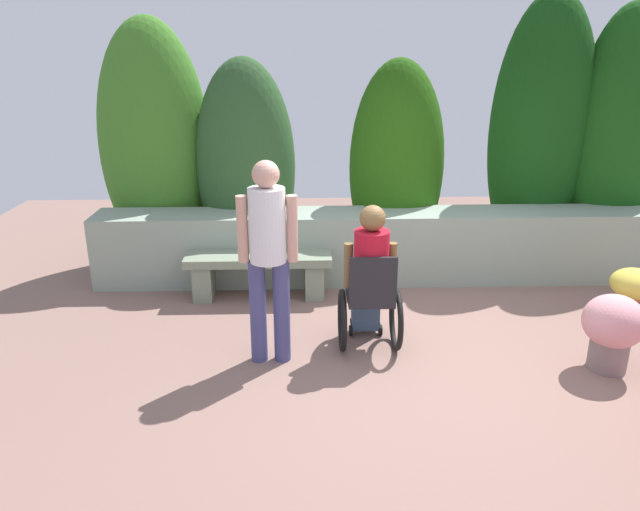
{
  "coord_description": "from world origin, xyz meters",
  "views": [
    {
      "loc": [
        -1.09,
        -4.48,
        2.55
      ],
      "look_at": [
        -0.92,
        0.38,
        0.85
      ],
      "focal_mm": 33.2,
      "sensor_mm": 36.0,
      "label": 1
    }
  ],
  "objects_px": {
    "person_in_wheelchair": "(370,282)",
    "flower_pot_terracotta_by_wall": "(613,328)",
    "stone_bench": "(259,269)",
    "flower_pot_red_accent": "(634,288)",
    "person_standing_companion": "(268,250)"
  },
  "relations": [
    {
      "from": "person_in_wheelchair",
      "to": "flower_pot_terracotta_by_wall",
      "type": "distance_m",
      "value": 2.03
    },
    {
      "from": "person_in_wheelchair",
      "to": "flower_pot_red_accent",
      "type": "xyz_separation_m",
      "value": [
        2.69,
        0.51,
        -0.3
      ]
    },
    {
      "from": "person_in_wheelchair",
      "to": "flower_pot_terracotta_by_wall",
      "type": "bearing_deg",
      "value": -19.4
    },
    {
      "from": "person_in_wheelchair",
      "to": "stone_bench",
      "type": "bearing_deg",
      "value": 125.95
    },
    {
      "from": "stone_bench",
      "to": "flower_pot_terracotta_by_wall",
      "type": "height_order",
      "value": "flower_pot_terracotta_by_wall"
    },
    {
      "from": "person_standing_companion",
      "to": "flower_pot_terracotta_by_wall",
      "type": "bearing_deg",
      "value": -2.25
    },
    {
      "from": "person_standing_companion",
      "to": "flower_pot_red_accent",
      "type": "bearing_deg",
      "value": 14.41
    },
    {
      "from": "person_standing_companion",
      "to": "flower_pot_red_accent",
      "type": "distance_m",
      "value": 3.7
    },
    {
      "from": "stone_bench",
      "to": "person_standing_companion",
      "type": "relative_size",
      "value": 0.89
    },
    {
      "from": "person_in_wheelchair",
      "to": "flower_pot_red_accent",
      "type": "distance_m",
      "value": 2.76
    },
    {
      "from": "person_standing_companion",
      "to": "person_in_wheelchair",
      "type": "bearing_deg",
      "value": 16.74
    },
    {
      "from": "stone_bench",
      "to": "flower_pot_terracotta_by_wall",
      "type": "bearing_deg",
      "value": -33.73
    },
    {
      "from": "person_in_wheelchair",
      "to": "flower_pot_red_accent",
      "type": "height_order",
      "value": "person_in_wheelchair"
    },
    {
      "from": "person_in_wheelchair",
      "to": "person_standing_companion",
      "type": "xyz_separation_m",
      "value": [
        -0.87,
        -0.21,
        0.38
      ]
    },
    {
      "from": "flower_pot_terracotta_by_wall",
      "to": "person_in_wheelchair",
      "type": "bearing_deg",
      "value": 166.6
    }
  ]
}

